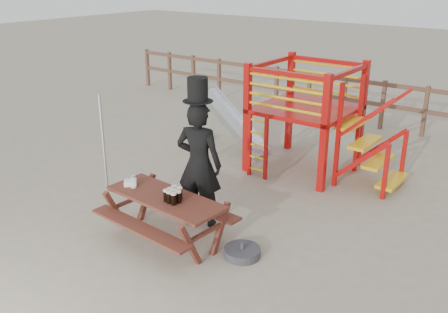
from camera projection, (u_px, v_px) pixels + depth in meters
ground at (172, 237)px, 7.34m from camera, size 60.00×60.00×0.00m
back_fence at (363, 97)px, 12.30m from camera, size 15.09×0.09×1.20m
playground_fort at (301, 115)px, 9.56m from camera, size 4.71×1.84×2.10m
picnic_table at (166, 213)px, 7.12m from camera, size 1.88×1.35×0.70m
man_with_hat at (199, 161)px, 7.41m from camera, size 0.81×0.64×2.28m
metal_pole at (105, 158)px, 7.62m from camera, size 0.04×0.04×1.99m
parasol_base at (242, 252)px, 6.84m from camera, size 0.51×0.51×0.22m
paper_bag at (130, 183)px, 7.37m from camera, size 0.23×0.23×0.08m
stout_pints at (173, 195)px, 6.86m from camera, size 0.25×0.27×0.17m
empty_glasses at (133, 182)px, 7.32m from camera, size 0.15×0.14×0.15m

